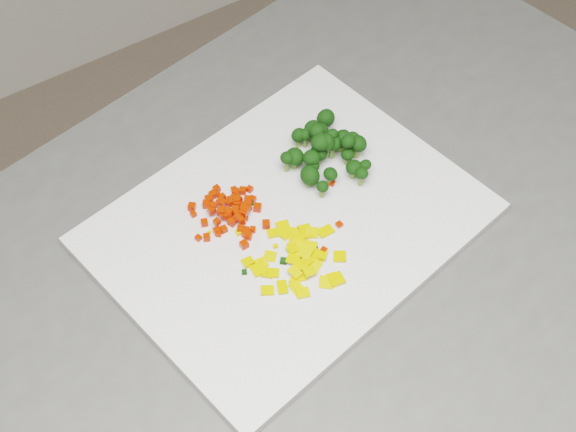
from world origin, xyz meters
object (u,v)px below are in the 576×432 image
counter_block (322,385)px  pepper_pile (295,258)px  broccoli_pile (328,148)px  carrot_pile (229,211)px  cutting_board (288,224)px

counter_block → pepper_pile: (-0.07, -0.02, 0.47)m
pepper_pile → broccoli_pile: (0.12, 0.10, 0.02)m
carrot_pile → pepper_pile: size_ratio=0.86×
counter_block → pepper_pile: bearing=-163.8°
pepper_pile → counter_block: bearing=16.2°
cutting_board → carrot_pile: size_ratio=4.50×
counter_block → carrot_pile: (-0.10, 0.07, 0.47)m
cutting_board → broccoli_pile: (0.09, 0.05, 0.03)m
counter_block → carrot_pile: bearing=144.1°
pepper_pile → broccoli_pile: 0.16m
pepper_pile → broccoli_pile: size_ratio=0.97×
broccoli_pile → pepper_pile: bearing=-138.7°
counter_block → carrot_pile: size_ratio=10.64×
cutting_board → pepper_pile: (-0.02, -0.05, 0.01)m
carrot_pile → broccoli_pile: broccoli_pile is taller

